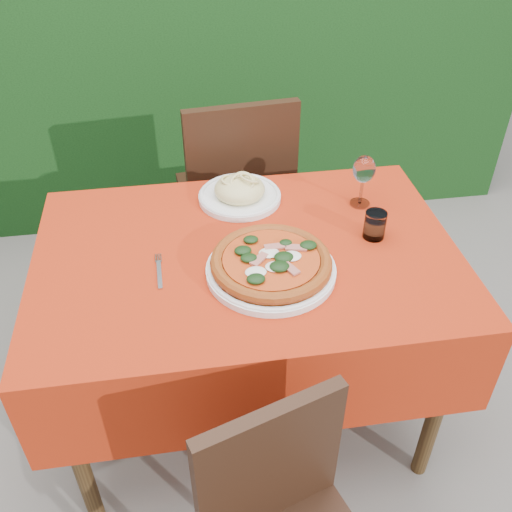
{
  "coord_description": "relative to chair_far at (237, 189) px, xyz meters",
  "views": [
    {
      "loc": [
        -0.18,
        -1.33,
        1.79
      ],
      "look_at": [
        0.02,
        -0.05,
        0.77
      ],
      "focal_mm": 40.0,
      "sensor_mm": 36.0,
      "label": 1
    }
  ],
  "objects": [
    {
      "name": "fork",
      "position": [
        -0.31,
        -0.75,
        0.2
      ],
      "size": [
        0.03,
        0.17,
        0.0
      ],
      "primitive_type": "cube",
      "rotation": [
        0.0,
        0.0,
        0.02
      ],
      "color": "#ADADB3",
      "rests_on": "dining_table"
    },
    {
      "name": "hedge",
      "position": [
        -0.05,
        0.87,
        0.37
      ],
      "size": [
        3.2,
        0.55,
        1.78
      ],
      "color": "black",
      "rests_on": "ground"
    },
    {
      "name": "wine_glass",
      "position": [
        0.35,
        -0.48,
        0.33
      ],
      "size": [
        0.07,
        0.07,
        0.18
      ],
      "color": "silver",
      "rests_on": "dining_table"
    },
    {
      "name": "water_glass",
      "position": [
        0.34,
        -0.66,
        0.24
      ],
      "size": [
        0.07,
        0.07,
        0.09
      ],
      "color": "silver",
      "rests_on": "dining_table"
    },
    {
      "name": "ground",
      "position": [
        -0.05,
        -0.68,
        -0.55
      ],
      "size": [
        60.0,
        60.0,
        0.0
      ],
      "primitive_type": "plane",
      "color": "#605B57",
      "rests_on": "ground"
    },
    {
      "name": "chair_far",
      "position": [
        0.0,
        0.0,
        0.0
      ],
      "size": [
        0.47,
        0.47,
        0.96
      ],
      "rotation": [
        0.0,
        0.0,
        3.24
      ],
      "color": "black",
      "rests_on": "ground"
    },
    {
      "name": "pizza_plate",
      "position": [
        0.0,
        -0.79,
        0.23
      ],
      "size": [
        0.44,
        0.44,
        0.07
      ],
      "rotation": [
        0.0,
        0.0,
        -0.4
      ],
      "color": "white",
      "rests_on": "dining_table"
    },
    {
      "name": "dining_table",
      "position": [
        -0.05,
        -0.68,
        0.05
      ],
      "size": [
        1.26,
        0.86,
        0.75
      ],
      "color": "#402C14",
      "rests_on": "ground"
    },
    {
      "name": "pasta_plate",
      "position": [
        -0.04,
        -0.39,
        0.23
      ],
      "size": [
        0.28,
        0.28,
        0.08
      ],
      "rotation": [
        0.0,
        0.0,
        0.27
      ],
      "color": "white",
      "rests_on": "dining_table"
    }
  ]
}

